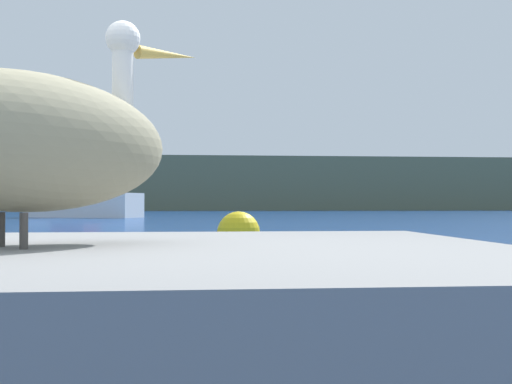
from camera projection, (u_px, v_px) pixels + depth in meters
name	position (u px, v px, depth m)	size (l,w,h in m)	color
hillside_backdrop	(189.00, 184.00, 79.22)	(140.00, 11.00, 6.45)	#5B664C
pier_dock	(27.00, 343.00, 2.37)	(3.73, 2.47, 0.71)	gray
pelican	(31.00, 140.00, 2.39)	(1.27, 1.17, 0.93)	gray
fishing_boat_white	(81.00, 199.00, 38.82)	(7.43, 5.05, 5.02)	white
mooring_buoy	(239.00, 233.00, 10.80)	(0.73, 0.73, 0.73)	yellow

